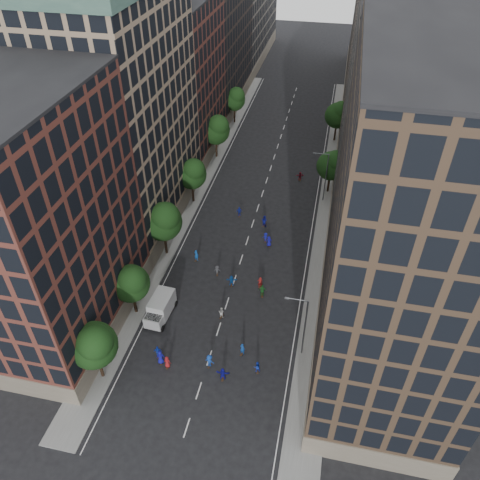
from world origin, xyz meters
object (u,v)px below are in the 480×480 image
(cargo_van, at_px, (160,308))
(skater_0, at_px, (160,357))
(streetlamp_near, at_px, (303,324))
(streetlamp_far, at_px, (325,175))
(skater_1, at_px, (242,349))
(skater_2, at_px, (257,367))

(cargo_van, bearing_deg, skater_0, -66.75)
(streetlamp_near, bearing_deg, streetlamp_far, 90.00)
(streetlamp_far, height_order, skater_1, streetlamp_far)
(skater_0, height_order, skater_1, skater_0)
(skater_0, xyz_separation_m, skater_1, (9.04, 3.26, -0.11))
(skater_2, bearing_deg, skater_1, -67.36)
(skater_0, relative_size, skater_1, 1.13)
(streetlamp_near, height_order, cargo_van, streetlamp_near)
(skater_0, xyz_separation_m, skater_2, (11.20, 1.20, -0.20))
(skater_1, relative_size, skater_2, 1.11)
(cargo_van, height_order, skater_1, cargo_van)
(cargo_van, bearing_deg, streetlamp_far, 63.26)
(skater_1, height_order, skater_2, skater_1)
(skater_0, bearing_deg, skater_1, -176.14)
(streetlamp_near, height_order, skater_1, streetlamp_near)
(skater_2, bearing_deg, cargo_van, -46.30)
(streetlamp_near, relative_size, skater_1, 5.27)
(cargo_van, bearing_deg, skater_1, -13.83)
(cargo_van, relative_size, skater_2, 3.56)
(streetlamp_near, relative_size, skater_0, 4.66)
(skater_1, bearing_deg, skater_0, 40.13)
(streetlamp_far, distance_m, skater_0, 41.16)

